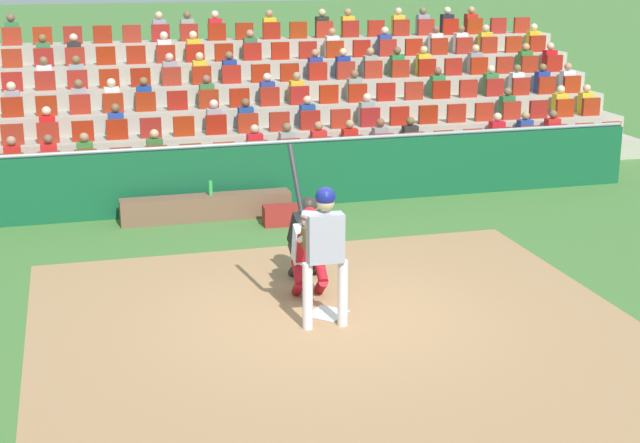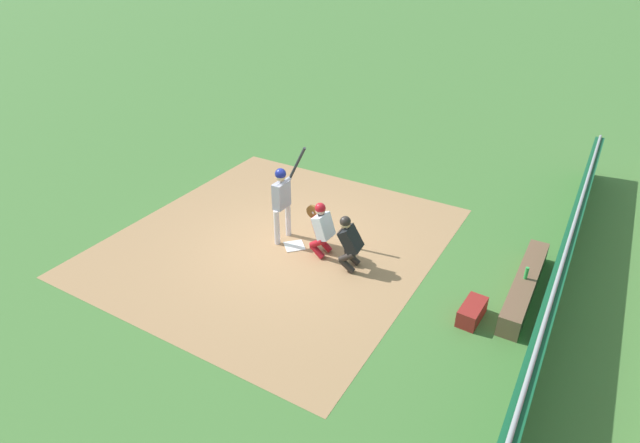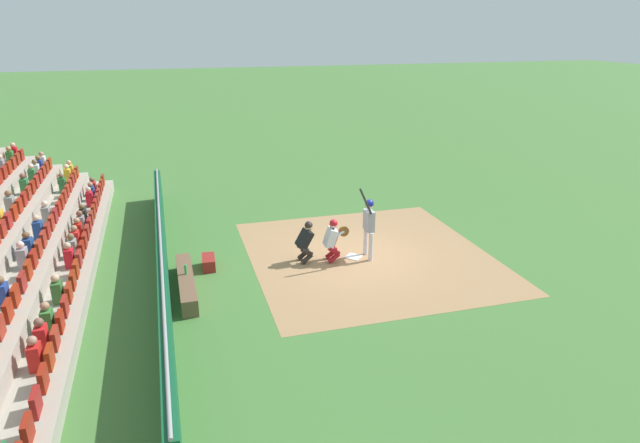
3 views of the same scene
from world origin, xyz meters
The scene contains 10 objects.
ground_plane centered at (0.00, 0.00, 0.00)m, with size 160.00×160.00×0.00m, color #437235.
infield_dirt_patch centered at (0.00, 0.50, 0.00)m, with size 7.62×7.09×0.01m, color #A47A53.
home_plate_marker centered at (0.00, 0.00, 0.02)m, with size 0.44×0.44×0.02m, color white.
batter_at_plate centered at (0.15, 0.40, 1.15)m, with size 0.67×0.59×2.30m.
catcher_crouching centered at (0.06, -0.69, 0.73)m, with size 0.48×0.72×1.31m.
home_plate_umpire centered at (-0.11, -1.46, 0.69)m, with size 0.49×0.53×1.26m.
dugout_wall centered at (0.00, -5.51, 0.60)m, with size 15.53×0.24×1.25m.
dugout_bench centered at (0.81, -4.96, 0.22)m, with size 3.01×0.40×0.44m, color brown.
water_bottle_on_bench centered at (0.73, -4.95, 0.57)m, with size 0.07×0.07×0.26m, color green.
equipment_duffel_bag centered at (-0.46, -4.26, 0.17)m, with size 0.77×0.36×0.34m, color maroon.
Camera 2 is at (-8.45, -5.57, 6.53)m, focal length 29.04 mm.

